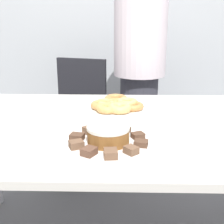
# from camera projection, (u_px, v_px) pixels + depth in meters

# --- Properties ---
(wall_back) EXTENTS (8.00, 0.05, 2.60)m
(wall_back) POSITION_uv_depth(u_px,v_px,m) (118.00, 4.00, 2.80)
(wall_back) COLOR #B2B7BC
(wall_back) RESTS_ON ground_plane
(table) EXTENTS (1.70, 1.05, 0.74)m
(table) POSITION_uv_depth(u_px,v_px,m) (115.00, 138.00, 1.44)
(table) COLOR silver
(table) RESTS_ON ground_plane
(person_standing) EXTENTS (0.38, 0.38, 1.59)m
(person_standing) POSITION_uv_depth(u_px,v_px,m) (140.00, 68.00, 2.33)
(person_standing) COLOR #383842
(person_standing) RESTS_ON ground_plane
(office_chair_left) EXTENTS (0.54, 0.54, 0.89)m
(office_chair_left) POSITION_uv_depth(u_px,v_px,m) (76.00, 122.00, 2.38)
(office_chair_left) COLOR black
(office_chair_left) RESTS_ON ground_plane
(plate_cake) EXTENTS (0.34, 0.34, 0.01)m
(plate_cake) POSITION_uv_depth(u_px,v_px,m) (108.00, 144.00, 1.19)
(plate_cake) COLOR white
(plate_cake) RESTS_ON table
(plate_donuts) EXTENTS (0.35, 0.35, 0.01)m
(plate_donuts) POSITION_uv_depth(u_px,v_px,m) (115.00, 109.00, 1.62)
(plate_donuts) COLOR white
(plate_donuts) RESTS_ON table
(frosted_cake) EXTENTS (0.16, 0.16, 0.07)m
(frosted_cake) POSITION_uv_depth(u_px,v_px,m) (108.00, 134.00, 1.18)
(frosted_cake) COLOR brown
(frosted_cake) RESTS_ON plate_cake
(lamington_0) EXTENTS (0.06, 0.06, 0.02)m
(lamington_0) POSITION_uv_depth(u_px,v_px,m) (138.00, 135.00, 1.23)
(lamington_0) COLOR #513828
(lamington_0) RESTS_ON plate_cake
(lamington_1) EXTENTS (0.06, 0.06, 0.02)m
(lamington_1) POSITION_uv_depth(u_px,v_px,m) (125.00, 130.00, 1.28)
(lamington_1) COLOR #513828
(lamington_1) RESTS_ON plate_cake
(lamington_2) EXTENTS (0.05, 0.06, 0.03)m
(lamington_2) POSITION_uv_depth(u_px,v_px,m) (106.00, 128.00, 1.30)
(lamington_2) COLOR #513828
(lamington_2) RESTS_ON plate_cake
(lamington_3) EXTENTS (0.06, 0.06, 0.03)m
(lamington_3) POSITION_uv_depth(u_px,v_px,m) (89.00, 130.00, 1.27)
(lamington_3) COLOR brown
(lamington_3) RESTS_ON plate_cake
(lamington_4) EXTENTS (0.06, 0.05, 0.02)m
(lamington_4) POSITION_uv_depth(u_px,v_px,m) (77.00, 137.00, 1.21)
(lamington_4) COLOR #513828
(lamington_4) RESTS_ON plate_cake
(lamington_5) EXTENTS (0.06, 0.06, 0.03)m
(lamington_5) POSITION_uv_depth(u_px,v_px,m) (76.00, 144.00, 1.14)
(lamington_5) COLOR brown
(lamington_5) RESTS_ON plate_cake
(lamington_6) EXTENTS (0.06, 0.07, 0.03)m
(lamington_6) POSITION_uv_depth(u_px,v_px,m) (89.00, 151.00, 1.08)
(lamington_6) COLOR brown
(lamington_6) RESTS_ON plate_cake
(lamington_7) EXTENTS (0.05, 0.06, 0.03)m
(lamington_7) POSITION_uv_depth(u_px,v_px,m) (111.00, 153.00, 1.06)
(lamington_7) COLOR brown
(lamington_7) RESTS_ON plate_cake
(lamington_8) EXTENTS (0.06, 0.06, 0.03)m
(lamington_8) POSITION_uv_depth(u_px,v_px,m) (131.00, 150.00, 1.09)
(lamington_8) COLOR brown
(lamington_8) RESTS_ON plate_cake
(lamington_9) EXTENTS (0.06, 0.05, 0.02)m
(lamington_9) POSITION_uv_depth(u_px,v_px,m) (141.00, 143.00, 1.15)
(lamington_9) COLOR #513828
(lamington_9) RESTS_ON plate_cake
(donut_0) EXTENTS (0.11, 0.11, 0.03)m
(donut_0) POSITION_uv_depth(u_px,v_px,m) (115.00, 105.00, 1.62)
(donut_0) COLOR #C68447
(donut_0) RESTS_ON plate_donuts
(donut_1) EXTENTS (0.11, 0.11, 0.04)m
(donut_1) POSITION_uv_depth(u_px,v_px,m) (107.00, 108.00, 1.55)
(donut_1) COLOR tan
(donut_1) RESTS_ON plate_donuts
(donut_2) EXTENTS (0.12, 0.12, 0.04)m
(donut_2) POSITION_uv_depth(u_px,v_px,m) (120.00, 108.00, 1.55)
(donut_2) COLOR #E5AD66
(donut_2) RESTS_ON plate_donuts
(donut_3) EXTENTS (0.12, 0.12, 0.03)m
(donut_3) POSITION_uv_depth(u_px,v_px,m) (132.00, 106.00, 1.60)
(donut_3) COLOR #C68447
(donut_3) RESTS_ON plate_donuts
(donut_4) EXTENTS (0.12, 0.12, 0.04)m
(donut_4) POSITION_uv_depth(u_px,v_px,m) (127.00, 102.00, 1.66)
(donut_4) COLOR #E5AD66
(donut_4) RESTS_ON plate_donuts
(donut_5) EXTENTS (0.13, 0.13, 0.04)m
(donut_5) POSITION_uv_depth(u_px,v_px,m) (115.00, 99.00, 1.72)
(donut_5) COLOR #C68447
(donut_5) RESTS_ON plate_donuts
(donut_6) EXTENTS (0.11, 0.11, 0.03)m
(donut_6) POSITION_uv_depth(u_px,v_px,m) (105.00, 103.00, 1.65)
(donut_6) COLOR #E5AD66
(donut_6) RESTS_ON plate_donuts
(donut_7) EXTENTS (0.11, 0.11, 0.04)m
(donut_7) POSITION_uv_depth(u_px,v_px,m) (101.00, 105.00, 1.61)
(donut_7) COLOR #D18E4C
(donut_7) RESTS_ON plate_donuts
(napkin) EXTENTS (0.18, 0.16, 0.01)m
(napkin) POSITION_uv_depth(u_px,v_px,m) (6.00, 113.00, 1.55)
(napkin) COLOR white
(napkin) RESTS_ON table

